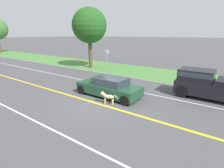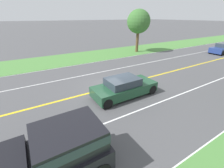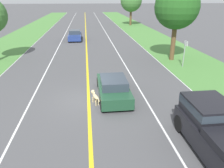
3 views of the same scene
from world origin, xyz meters
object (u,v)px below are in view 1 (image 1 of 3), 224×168
object	(u,v)px
dog	(107,96)
street_sign	(107,57)
pickup_truck	(219,86)
roadside_tree_right_near	(89,26)
ego_car	(109,87)

from	to	relation	value
dog	street_sign	distance (m)	10.43
pickup_truck	street_sign	size ratio (longest dim) A/B	2.36
roadside_tree_right_near	street_sign	distance (m)	4.24
dog	ego_car	bearing A→B (deg)	11.98
dog	roadside_tree_right_near	distance (m)	12.72
dog	pickup_truck	distance (m)	7.17
pickup_truck	roadside_tree_right_near	size ratio (longest dim) A/B	0.80
pickup_truck	roadside_tree_right_near	world-z (taller)	roadside_tree_right_near
pickup_truck	dog	bearing A→B (deg)	131.12
ego_car	pickup_truck	bearing A→B (deg)	-60.01
dog	street_sign	size ratio (longest dim) A/B	0.49
pickup_truck	street_sign	xyz separation A→B (m)	(3.52, 11.71, 0.57)
dog	pickup_truck	bearing A→B (deg)	-68.25
ego_car	dog	xyz separation A→B (m)	(-1.18, -0.72, -0.16)
pickup_truck	roadside_tree_right_near	distance (m)	15.06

